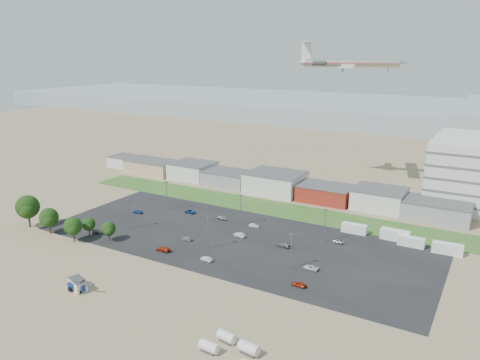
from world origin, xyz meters
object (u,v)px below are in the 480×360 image
Objects in this scene: parked_car_7 at (240,235)px; parked_car_8 at (338,241)px; airliner at (351,63)px; portable_shed at (78,284)px; parked_car_6 at (222,218)px; parked_car_3 at (163,249)px; box_trailer_a at (354,229)px; parked_car_2 at (299,284)px; parked_car_5 at (138,212)px; parked_car_12 at (283,245)px; parked_car_11 at (254,225)px; tree_far_left at (28,209)px; storage_tank_nw at (227,337)px; parked_car_0 at (311,268)px; parked_car_4 at (187,239)px; telehandler at (77,285)px; parked_car_10 at (97,231)px; parked_car_13 at (207,259)px; parked_car_9 at (190,212)px.

parked_car_8 is at bearing 116.46° from parked_car_7.
airliner is at bearing 22.09° from parked_car_8.
parked_car_6 is (4.20, 58.92, -0.76)m from portable_shed.
parked_car_8 is (41.89, 30.88, -0.05)m from parked_car_3.
box_trailer_a reaches higher than parked_car_2.
parked_car_12 is (57.74, -1.25, 0.00)m from parked_car_5.
parked_car_11 is (13.68, 30.05, -0.11)m from parked_car_3.
airliner is at bearing 141.21° from parked_car_5.
tree_far_left is at bearing -139.45° from airliner.
storage_tank_nw is 38.43m from parked_car_0.
parked_car_4 is 32.20m from parked_car_5.
parked_car_7 reaches higher than parked_car_12.
parked_car_2 is (45.33, 28.60, -0.89)m from telehandler.
parked_car_4 is (1.21, 9.88, -0.11)m from parked_car_3.
parked_car_10 is (1.74, -20.80, -0.09)m from parked_car_5.
parked_car_3 is at bearing 147.75° from parked_car_11.
parked_car_7 is at bearing -127.09° from parked_car_6.
parked_car_10 is 0.86× the size of parked_car_12.
parked_car_8 reaches higher than parked_car_6.
portable_shed is 59.07m from parked_car_6.
telehandler is 0.16× the size of airliner.
portable_shed is 53.69m from parked_car_2.
parked_car_6 is at bearing -152.12° from parked_car_13.
parked_car_5 is (-71.14, 21.32, -0.01)m from parked_car_2.
parked_car_3 is at bearing 49.84° from parked_car_5.
tree_far_left is 3.24× the size of parked_car_2.
parked_car_3 is 52.04m from parked_car_8.
parked_car_13 is (18.03, 28.89, -0.78)m from portable_shed.
parked_car_13 is (43.40, -20.48, -0.04)m from parked_car_5.
portable_shed is at bearing -125.50° from box_trailer_a.
parked_car_6 is at bearing -85.81° from parked_car_9.
portable_shed is 1.65× the size of parked_car_4.
box_trailer_a is at bearing -3.99° from parked_car_8.
parked_car_9 is (-26.34, 10.41, -0.07)m from parked_car_7.
parked_car_4 is 0.79× the size of parked_car_9.
telehandler is at bearing 177.97° from parked_car_6.
parked_car_2 is 42.22m from parked_car_4.
airliner is at bearing -32.39° from parked_car_10.
parked_car_11 is 0.76× the size of parked_car_12.
portable_shed is 60.59m from parked_car_11.
parked_car_0 is (18.39, -85.14, -50.64)m from airliner.
parked_car_8 is (0.47, 20.73, 0.04)m from parked_car_0.
tree_far_left is at bearing -77.74° from parked_car_0.
parked_car_13 is at bearing 8.55° from parked_car_7.
parked_car_10 is at bearing -86.40° from parked_car_13.
portable_shed is 51.47m from parked_car_7.
parked_car_5 is 20.87m from parked_car_10.
parked_car_6 is 1.17× the size of parked_car_8.
parked_car_2 is (19.24, -95.29, -50.57)m from airliner.
parked_car_9 reaches higher than parked_car_10.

